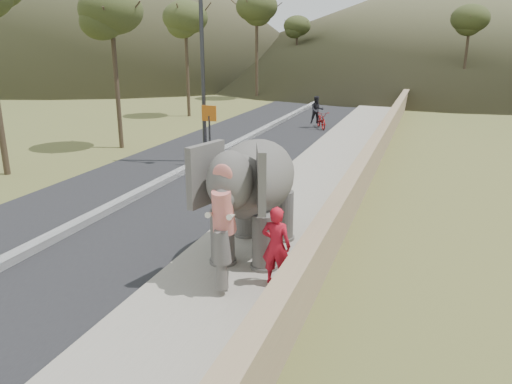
# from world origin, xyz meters

# --- Properties ---
(ground) EXTENTS (160.00, 160.00, 0.00)m
(ground) POSITION_xyz_m (0.00, 0.00, 0.00)
(ground) COLOR olive
(ground) RESTS_ON ground
(road) EXTENTS (7.00, 120.00, 0.03)m
(road) POSITION_xyz_m (-5.00, 10.00, 0.01)
(road) COLOR black
(road) RESTS_ON ground
(median) EXTENTS (0.35, 120.00, 0.22)m
(median) POSITION_xyz_m (-5.00, 10.00, 0.11)
(median) COLOR black
(median) RESTS_ON ground
(walkway) EXTENTS (3.00, 120.00, 0.15)m
(walkway) POSITION_xyz_m (0.00, 10.00, 0.07)
(walkway) COLOR #9E9687
(walkway) RESTS_ON ground
(parapet) EXTENTS (0.30, 120.00, 1.10)m
(parapet) POSITION_xyz_m (1.65, 10.00, 0.55)
(parapet) COLOR tan
(parapet) RESTS_ON ground
(lamppost) EXTENTS (1.76, 0.36, 8.00)m
(lamppost) POSITION_xyz_m (-4.69, 11.56, 4.87)
(lamppost) COLOR #343339
(lamppost) RESTS_ON ground
(signboard) EXTENTS (0.60, 0.08, 2.40)m
(signboard) POSITION_xyz_m (-4.50, 10.95, 1.64)
(signboard) COLOR #2D2D33
(signboard) RESTS_ON ground
(hill_far) EXTENTS (80.00, 80.00, 14.00)m
(hill_far) POSITION_xyz_m (5.00, 70.00, 7.00)
(hill_far) COLOR brown
(hill_far) RESTS_ON ground
(elephant_and_man) EXTENTS (2.27, 3.82, 2.70)m
(elephant_and_man) POSITION_xyz_m (0.02, 3.41, 1.49)
(elephant_and_man) COLOR #625E59
(elephant_and_man) RESTS_ON ground
(motorcyclist) EXTENTS (1.42, 1.94, 1.81)m
(motorcyclist) POSITION_xyz_m (-2.33, 21.09, 0.69)
(motorcyclist) COLOR maroon
(motorcyclist) RESTS_ON ground
(trees) EXTENTS (47.99, 42.71, 8.88)m
(trees) POSITION_xyz_m (1.48, 28.32, 3.81)
(trees) COLOR #473828
(trees) RESTS_ON ground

